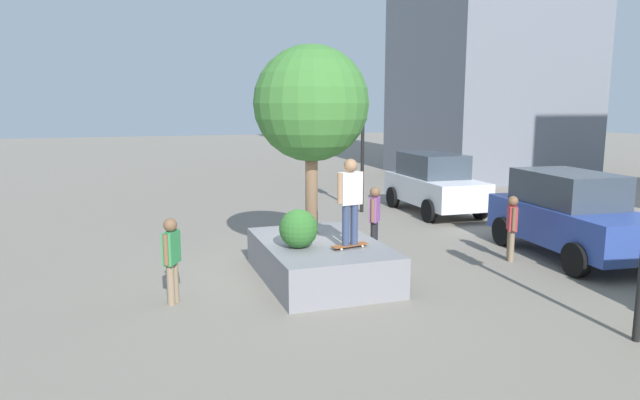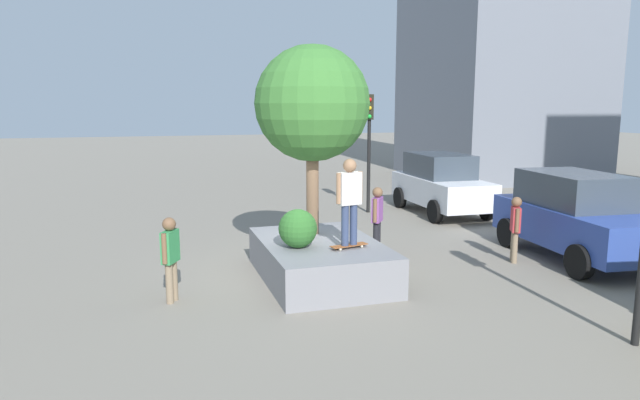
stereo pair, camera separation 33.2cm
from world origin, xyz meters
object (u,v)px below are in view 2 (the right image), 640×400
Objects in this scene: planter_ledge at (320,260)px; bystander_watching at (515,225)px; plaza_tree at (312,104)px; pedestrian_crossing at (170,253)px; sedan_parked at (575,216)px; skateboarder at (349,196)px; police_car at (441,183)px; traffic_light_median at (369,132)px; passerby_with_bag at (377,215)px; skateboard at (349,246)px.

planter_ledge is 4.82m from bystander_watching.
pedestrian_crossing is at bearing -67.13° from plaza_tree.
sedan_parked is 1.59m from bystander_watching.
sedan_parked is (-0.48, 5.98, -0.85)m from skateboarder.
police_car is 11.31m from pedestrian_crossing.
police_car is 2.74× the size of pedestrian_crossing.
passerby_with_bag is (5.13, -1.83, -1.82)m from traffic_light_median.
plaza_tree is 3.48m from passerby_with_bag.
traffic_light_median reaches higher than skateboarder.
skateboard is 8.80m from police_car.
skateboarder is 6.06m from sedan_parked.
passerby_with_bag reaches higher than bystander_watching.
traffic_light_median is (-7.52, 3.46, 0.89)m from skateboarder.
skateboard is 1.03m from skateboarder.
skateboard is 3.51m from pedestrian_crossing.
planter_ledge is at bearing -29.53° from traffic_light_median.
pedestrian_crossing reaches higher than planter_ledge.
pedestrian_crossing is (6.47, -9.28, -0.10)m from police_car.
plaza_tree reaches higher than skateboard.
pedestrian_crossing is at bearing -92.90° from skateboarder.
police_car is 2.84× the size of bystander_watching.
bystander_watching is (-0.62, 4.40, 0.03)m from skateboard.
skateboard is 0.20× the size of traffic_light_median.
bystander_watching is at bearing 57.41° from passerby_with_bag.
traffic_light_median is (-7.52, 3.46, 1.92)m from skateboard.
planter_ledge is 8.17m from traffic_light_median.
traffic_light_median is 2.58× the size of bystander_watching.
traffic_light_median is at bearing 136.53° from pedestrian_crossing.
passerby_with_bag is (-2.39, 1.62, 0.09)m from skateboard.
planter_ledge is 2.24× the size of pedestrian_crossing.
police_car reaches higher than skateboard.
sedan_parked reaches higher than skateboard.
traffic_light_median is at bearing -110.78° from police_car.
passerby_with_bag reaches higher than pedestrian_crossing.
skateboarder is 0.39× the size of police_car.
planter_ledge is 3.20m from pedestrian_crossing.
sedan_parked is 2.76× the size of passerby_with_bag.
skateboard is 0.18× the size of sedan_parked.
police_car is 6.18m from bystander_watching.
traffic_light_median is (-6.80, 3.85, 2.38)m from planter_ledge.
planter_ledge is at bearing -92.21° from sedan_parked.
bystander_watching is at bearing -12.84° from police_car.
passerby_with_bag is at bearing 145.82° from skateboarder.
plaza_tree is 7.16m from traffic_light_median.
sedan_parked is at bearing 80.65° from plaza_tree.
plaza_tree is 0.93× the size of police_car.
traffic_light_median is 2.42× the size of passerby_with_bag.
planter_ledge is 2.32× the size of bystander_watching.
sedan_parked is 7.68m from traffic_light_median.
plaza_tree is at bearing -49.98° from police_car.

